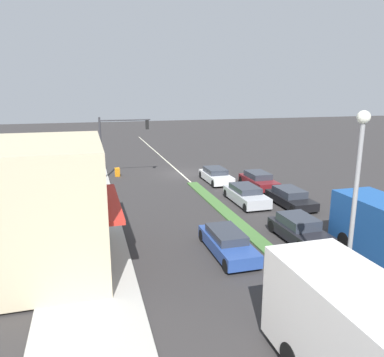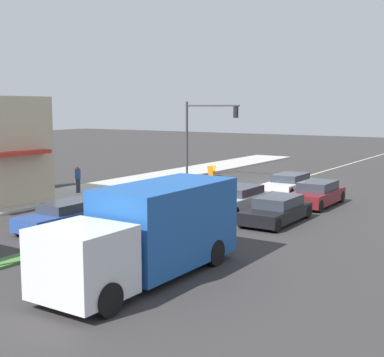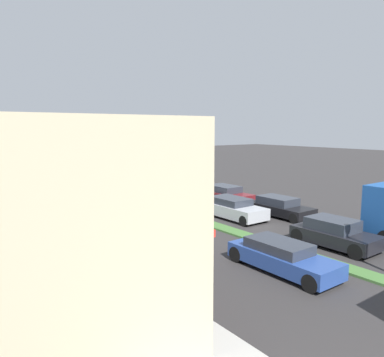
# 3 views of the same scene
# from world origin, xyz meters

# --- Properties ---
(ground_plane) EXTENTS (160.00, 160.00, 0.00)m
(ground_plane) POSITION_xyz_m (0.00, 18.00, 0.00)
(ground_plane) COLOR #333030
(lane_marking_center) EXTENTS (0.16, 60.00, 0.01)m
(lane_marking_center) POSITION_xyz_m (0.00, 0.00, 0.00)
(lane_marking_center) COLOR beige
(lane_marking_center) RESTS_ON ground
(traffic_signal_main) EXTENTS (4.59, 0.34, 5.60)m
(traffic_signal_main) POSITION_xyz_m (6.12, 0.87, 3.90)
(traffic_signal_main) COLOR #333338
(traffic_signal_main) RESTS_ON sidewalk_right
(pedestrian) EXTENTS (0.34, 0.34, 1.69)m
(pedestrian) POSITION_xyz_m (8.48, 11.43, 1.01)
(pedestrian) COLOR #282D42
(pedestrian) RESTS_ON sidewalk_right
(warning_aframe_sign) EXTENTS (0.45, 0.53, 0.84)m
(warning_aframe_sign) POSITION_xyz_m (6.11, -0.39, 0.43)
(warning_aframe_sign) COLOR orange
(warning_aframe_sign) RESTS_ON ground
(delivery_truck) EXTENTS (2.44, 7.50, 2.87)m
(delivery_truck) POSITION_xyz_m (-5.00, 21.66, 1.47)
(delivery_truck) COLOR silver
(delivery_truck) RESTS_ON ground
(sedan_dark) EXTENTS (1.88, 3.97, 1.35)m
(sedan_dark) POSITION_xyz_m (-2.20, 17.86, 0.65)
(sedan_dark) COLOR black
(sedan_dark) RESTS_ON ground
(van_white) EXTENTS (1.90, 4.45, 1.24)m
(van_white) POSITION_xyz_m (-2.20, 4.07, 0.61)
(van_white) COLOR silver
(van_white) RESTS_ON ground
(coupe_blue) EXTENTS (1.72, 4.59, 1.19)m
(coupe_blue) POSITION_xyz_m (2.20, 18.38, 0.59)
(coupe_blue) COLOR #284793
(coupe_blue) RESTS_ON ground
(suv_black) EXTENTS (1.86, 4.36, 1.22)m
(suv_black) POSITION_xyz_m (-5.00, 12.10, 0.59)
(suv_black) COLOR black
(suv_black) RESTS_ON ground
(sedan_silver) EXTENTS (1.90, 4.53, 1.27)m
(sedan_silver) POSITION_xyz_m (-2.20, 10.70, 0.62)
(sedan_silver) COLOR #B7BABF
(sedan_silver) RESTS_ON ground
(sedan_maroon) EXTENTS (1.87, 4.32, 1.31)m
(sedan_maroon) POSITION_xyz_m (-5.00, 6.93, 0.63)
(sedan_maroon) COLOR maroon
(sedan_maroon) RESTS_ON ground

